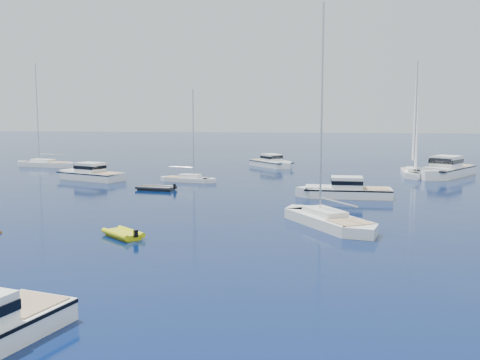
% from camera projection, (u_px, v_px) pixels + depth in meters
% --- Properties ---
extents(ground, '(400.00, 400.00, 0.00)m').
position_uv_depth(ground, '(150.00, 320.00, 22.49)').
color(ground, '#081A51').
rests_on(ground, ground).
extents(motor_cruiser_centre, '(9.89, 3.06, 2.59)m').
position_uv_depth(motor_cruiser_centre, '(344.00, 197.00, 54.46)').
color(motor_cruiser_centre, white).
rests_on(motor_cruiser_centre, ground).
extents(motor_cruiser_far_l, '(10.68, 6.90, 2.70)m').
position_uv_depth(motor_cruiser_far_l, '(89.00, 180.00, 68.49)').
color(motor_cruiser_far_l, white).
rests_on(motor_cruiser_far_l, ground).
extents(motor_cruiser_distant, '(10.28, 12.94, 3.38)m').
position_uv_depth(motor_cruiser_distant, '(445.00, 177.00, 71.77)').
color(motor_cruiser_distant, white).
rests_on(motor_cruiser_distant, ground).
extents(motor_cruiser_horizon, '(8.18, 9.00, 2.45)m').
position_uv_depth(motor_cruiser_horizon, '(272.00, 167.00, 84.46)').
color(motor_cruiser_horizon, white).
rests_on(motor_cruiser_horizon, ground).
extents(sailboat_mid_r, '(8.47, 11.18, 16.66)m').
position_uv_depth(sailboat_mid_r, '(328.00, 226.00, 41.02)').
color(sailboat_mid_r, silver).
rests_on(sailboat_mid_r, ground).
extents(sailboat_centre, '(7.92, 3.62, 11.27)m').
position_uv_depth(sailboat_centre, '(188.00, 182.00, 66.63)').
color(sailboat_centre, white).
rests_on(sailboat_centre, ground).
extents(sailboat_sails_r, '(3.33, 10.43, 15.12)m').
position_uv_depth(sailboat_sails_r, '(413.00, 176.00, 72.92)').
color(sailboat_sails_r, white).
rests_on(sailboat_sails_r, ground).
extents(sailboat_far_l, '(11.19, 5.03, 15.93)m').
position_uv_depth(sailboat_far_l, '(45.00, 167.00, 84.81)').
color(sailboat_far_l, white).
rests_on(sailboat_far_l, ground).
extents(tender_yellow, '(3.71, 3.57, 0.95)m').
position_uv_depth(tender_yellow, '(123.00, 237.00, 37.28)').
color(tender_yellow, '#CCD10C').
rests_on(tender_yellow, ground).
extents(tender_grey_far, '(4.56, 2.92, 0.95)m').
position_uv_depth(tender_grey_far, '(156.00, 190.00, 59.59)').
color(tender_grey_far, black).
rests_on(tender_grey_far, ground).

